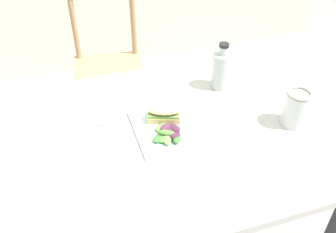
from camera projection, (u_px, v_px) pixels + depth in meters
The scene contains 9 objects.
dining_table at pixel (149, 162), 1.34m from camera, with size 1.37×0.86×0.74m.
chair_wooden_far at pixel (109, 67), 2.18m from camera, with size 0.45×0.45×0.87m.
plate_lunch at pixel (172, 127), 1.30m from camera, with size 0.26×0.26×0.01m, color silver.
sandwich_half_front at pixel (164, 113), 1.30m from camera, with size 0.13×0.10×0.06m.
salad_mixed_greens at pixel (169, 132), 1.25m from camera, with size 0.12×0.13×0.03m.
napkin_folded at pixel (109, 139), 1.25m from camera, with size 0.09×0.23×0.00m, color silver.
fork_on_napkin at pixel (107, 135), 1.26m from camera, with size 0.06×0.19×0.00m.
bottle_cold_brew at pixel (221, 72), 1.46m from camera, with size 0.08×0.08×0.19m.
mason_jar_iced_tea at pixel (296, 109), 1.28m from camera, with size 0.09×0.09×0.14m.
Camera 1 is at (-0.10, -0.91, 1.59)m, focal length 39.88 mm.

